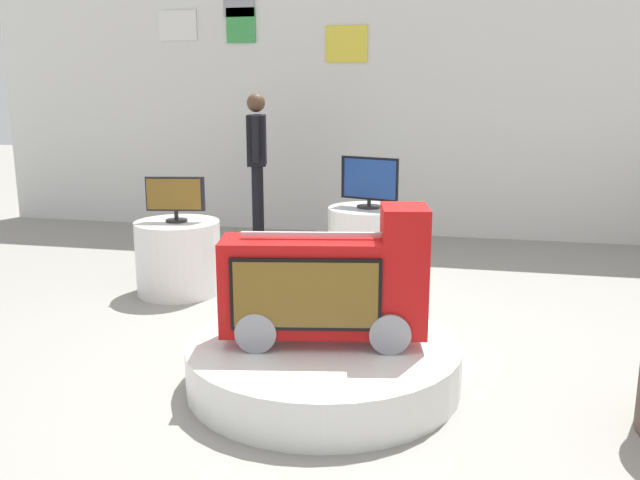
% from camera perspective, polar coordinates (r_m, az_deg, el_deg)
% --- Properties ---
extents(ground_plane, '(30.00, 30.00, 0.00)m').
position_cam_1_polar(ground_plane, '(4.28, 0.60, -11.31)').
color(ground_plane, gray).
extents(back_wall_display, '(10.45, 0.13, 3.33)m').
position_cam_1_polar(back_wall_display, '(8.15, 6.82, 12.12)').
color(back_wall_display, silver).
rests_on(back_wall_display, ground).
extents(main_display_pedestal, '(1.63, 1.63, 0.27)m').
position_cam_1_polar(main_display_pedestal, '(4.10, 0.28, -10.39)').
color(main_display_pedestal, silver).
rests_on(main_display_pedestal, ground).
extents(novelty_firetruck_tv, '(1.24, 0.57, 0.82)m').
position_cam_1_polar(novelty_firetruck_tv, '(3.93, 0.63, -4.09)').
color(novelty_firetruck_tv, gray).
rests_on(novelty_firetruck_tv, main_display_pedestal).
extents(display_pedestal_left_rear, '(0.78, 0.78, 0.63)m').
position_cam_1_polar(display_pedestal_left_rear, '(6.52, 4.13, 0.02)').
color(display_pedestal_left_rear, silver).
rests_on(display_pedestal_left_rear, ground).
extents(tv_on_left_rear, '(0.57, 0.23, 0.48)m').
position_cam_1_polar(tv_on_left_rear, '(6.41, 4.22, 5.00)').
color(tv_on_left_rear, black).
rests_on(tv_on_left_rear, display_pedestal_left_rear).
extents(display_pedestal_right_rear, '(0.73, 0.73, 0.63)m').
position_cam_1_polar(display_pedestal_right_rear, '(5.96, -11.93, -1.44)').
color(display_pedestal_right_rear, silver).
rests_on(display_pedestal_right_rear, ground).
extents(tv_on_right_rear, '(0.50, 0.19, 0.39)m').
position_cam_1_polar(tv_on_right_rear, '(5.85, -12.19, 3.62)').
color(tv_on_right_rear, black).
rests_on(tv_on_right_rear, display_pedestal_right_rear).
extents(shopper_browsing_near_truck, '(0.29, 0.54, 1.69)m').
position_cam_1_polar(shopper_browsing_near_truck, '(7.51, -5.36, 6.95)').
color(shopper_browsing_near_truck, black).
rests_on(shopper_browsing_near_truck, ground).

